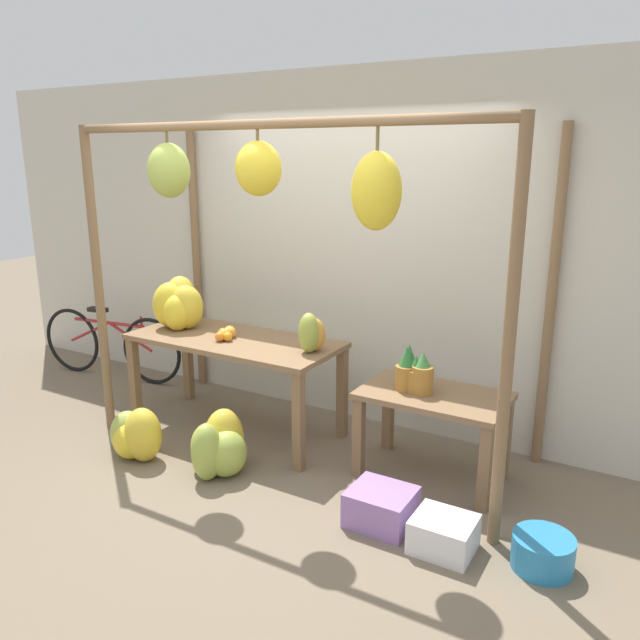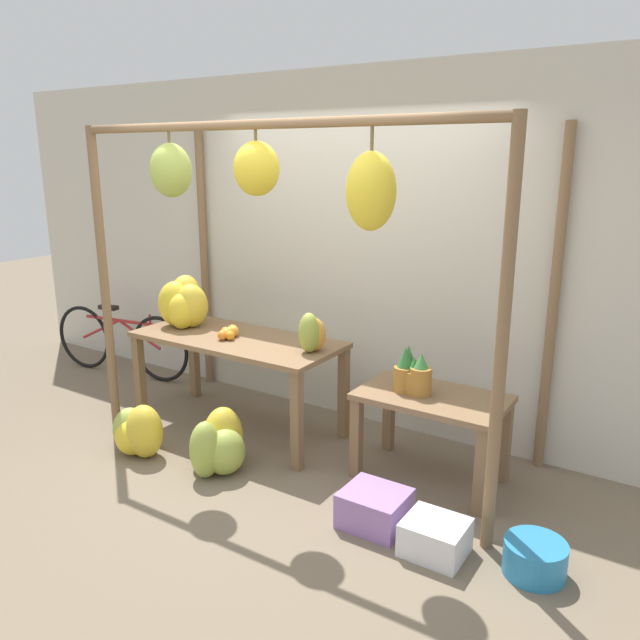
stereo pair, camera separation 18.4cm
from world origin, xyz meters
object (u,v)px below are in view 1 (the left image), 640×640
Objects in this scene: banana_pile_on_table at (179,305)px; blue_bucket at (543,552)px; orange_pile at (226,334)px; pineapple_cluster at (413,373)px; banana_pile_ground_right at (218,447)px; papaya_pile at (311,334)px; fruit_crate_purple at (443,534)px; parked_bicycle at (111,344)px; banana_pile_ground_left at (135,435)px; fruit_crate_white at (381,507)px.

banana_pile_on_table reaches higher than blue_bucket.
orange_pile is 1.52m from pineapple_cluster.
pineapple_cluster is at bearing 30.30° from banana_pile_ground_right.
banana_pile_ground_right is (0.90, -0.66, -0.76)m from banana_pile_on_table.
papaya_pile is (-1.79, 0.57, 0.81)m from blue_bucket.
banana_pile_on_table is at bearing 168.96° from blue_bucket.
fruit_crate_purple is (1.28, -0.69, -0.81)m from papaya_pile.
blue_bucket is at bearing -12.01° from parked_bicycle.
banana_pile_ground_left is at bearing -36.68° from parked_bicycle.
blue_bucket is at bearing -11.66° from orange_pile.
blue_bucket is 0.53m from fruit_crate_purple.
fruit_crate_purple is (1.66, -0.06, -0.09)m from banana_pile_ground_right.
pineapple_cluster is 0.92m from fruit_crate_white.
banana_pile_on_table reaches higher than banana_pile_ground_right.
orange_pile is 1.84m from fruit_crate_white.
fruit_crate_purple is (2.56, -0.72, -0.85)m from banana_pile_on_table.
fruit_crate_white is at bearing -35.85° from papaya_pile.
parked_bicycle is at bearing 167.50° from orange_pile.
pineapple_cluster is at bearing 0.47° from banana_pile_on_table.
banana_pile_ground_right is 2.17m from blue_bucket.
fruit_crate_white is at bearing -19.80° from orange_pile.
banana_pile_on_table is 2.40m from fruit_crate_white.
pineapple_cluster is at bearing 3.59° from orange_pile.
orange_pile is at bearing 121.87° from banana_pile_ground_right.
papaya_pile reaches higher than fruit_crate_purple.
parked_bicycle is (-3.30, 0.30, -0.39)m from pineapple_cluster.
parked_bicycle is at bearing 155.59° from banana_pile_ground_right.
pineapple_cluster reaches higher than fruit_crate_white.
banana_pile_ground_right is 1.02m from papaya_pile.
banana_pile_on_table is at bearing 106.97° from banana_pile_ground_left.
fruit_crate_white is (1.61, -0.58, -0.70)m from orange_pile.
pineapple_cluster reaches higher than banana_pile_ground_right.
pineapple_cluster reaches higher than blue_bucket.
fruit_crate_white is 1.11× the size of fruit_crate_purple.
banana_pile_on_table reaches higher than pineapple_cluster.
banana_pile_ground_right is 1.76× the size of papaya_pile.
banana_pile_ground_right is (-1.15, -0.67, -0.54)m from pineapple_cluster.
orange_pile reaches higher than banana_pile_ground_left.
fruit_crate_white is at bearing 171.35° from fruit_crate_purple.
papaya_pile reaches higher than fruit_crate_white.
fruit_crate_white is at bearing -16.02° from parked_bicycle.
orange_pile reaches higher than fruit_crate_purple.
fruit_crate_white is at bearing -176.51° from blue_bucket.
banana_pile_ground_left is 1.41× the size of fruit_crate_purple.
banana_pile_on_table is 1.35m from banana_pile_ground_right.
pineapple_cluster is 0.59× the size of banana_pile_ground_right.
parked_bicycle is 3.95m from fruit_crate_purple.
parked_bicycle reaches higher than blue_bucket.
banana_pile_on_table is 0.32× the size of parked_bicycle.
papaya_pile reaches higher than blue_bucket.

